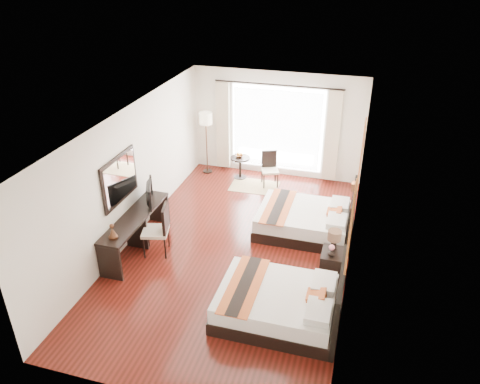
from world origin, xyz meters
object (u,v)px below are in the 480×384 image
(television, at_px, (147,193))
(nightstand, at_px, (332,263))
(bed_far, at_px, (308,220))
(fruit_bowl, at_px, (239,156))
(console_desk, at_px, (136,232))
(floor_lamp, at_px, (206,122))
(desk_chair, at_px, (157,239))
(bed_near, at_px, (282,303))
(side_table, at_px, (240,168))
(window_chair, at_px, (270,175))
(table_lamp, at_px, (334,237))
(vase, at_px, (331,254))

(television, bearing_deg, nightstand, -119.18)
(bed_far, height_order, nightstand, bed_far)
(television, relative_size, fruit_bowl, 4.12)
(fruit_bowl, bearing_deg, console_desk, -106.52)
(floor_lamp, height_order, fruit_bowl, floor_lamp)
(bed_far, distance_m, desk_chair, 3.23)
(bed_near, relative_size, desk_chair, 1.88)
(nightstand, relative_size, fruit_bowl, 2.70)
(fruit_bowl, bearing_deg, bed_far, -44.91)
(bed_near, xyz_separation_m, side_table, (-2.14, 4.92, 0.00))
(desk_chair, relative_size, window_chair, 1.20)
(window_chair, bearing_deg, floor_lamp, -121.14)
(table_lamp, height_order, side_table, table_lamp)
(bed_far, xyz_separation_m, nightstand, (0.68, -1.37, -0.04))
(vase, height_order, side_table, vase)
(bed_near, height_order, nightstand, bed_near)
(console_desk, bearing_deg, bed_near, -20.02)
(nightstand, height_order, console_desk, console_desk)
(window_chair, bearing_deg, television, -55.24)
(bed_far, height_order, floor_lamp, floor_lamp)
(television, relative_size, desk_chair, 0.75)
(bed_near, xyz_separation_m, desk_chair, (-2.80, 1.15, 0.03))
(bed_far, bearing_deg, bed_near, -90.00)
(bed_far, relative_size, window_chair, 2.25)
(bed_near, height_order, window_chair, bed_near)
(table_lamp, distance_m, desk_chair, 3.50)
(bed_near, relative_size, side_table, 3.38)
(vase, bearing_deg, fruit_bowl, 127.50)
(vase, bearing_deg, window_chair, 119.17)
(console_desk, height_order, fruit_bowl, console_desk)
(fruit_bowl, bearing_deg, vase, -52.50)
(nightstand, relative_size, side_table, 0.89)
(floor_lamp, bearing_deg, bed_far, -36.01)
(bed_near, relative_size, window_chair, 2.25)
(nightstand, distance_m, floor_lamp, 5.39)
(television, bearing_deg, window_chair, -57.36)
(vase, relative_size, window_chair, 0.15)
(bed_near, bearing_deg, desk_chair, 157.66)
(desk_chair, xyz_separation_m, window_chair, (1.50, 3.58, -0.05))
(side_table, bearing_deg, table_lamp, -50.55)
(bed_far, bearing_deg, floor_lamp, 143.99)
(vase, relative_size, desk_chair, 0.12)
(console_desk, height_order, television, television)
(floor_lamp, distance_m, window_chair, 2.18)
(window_chair, bearing_deg, bed_far, 11.44)
(table_lamp, xyz_separation_m, console_desk, (-3.94, -0.32, -0.40))
(console_desk, height_order, side_table, console_desk)
(table_lamp, distance_m, window_chair, 3.80)
(vase, bearing_deg, television, 172.89)
(desk_chair, bearing_deg, console_desk, -19.92)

